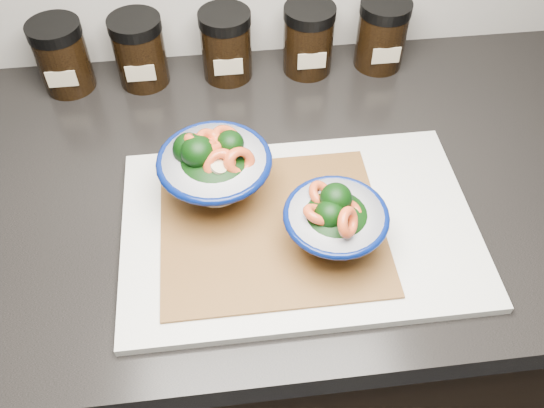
{
  "coord_description": "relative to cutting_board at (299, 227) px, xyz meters",
  "views": [
    {
      "loc": [
        0.02,
        0.91,
        1.49
      ],
      "look_at": [
        0.07,
        1.35,
        0.96
      ],
      "focal_mm": 38.0,
      "sensor_mm": 36.0,
      "label": 1
    }
  ],
  "objects": [
    {
      "name": "cabinet",
      "position": [
        -0.1,
        0.1,
        -0.48
      ],
      "size": [
        3.43,
        0.58,
        0.86
      ],
      "primitive_type": "cube",
      "color": "black",
      "rests_on": "ground"
    },
    {
      "name": "countertop",
      "position": [
        -0.1,
        0.1,
        -0.03
      ],
      "size": [
        3.5,
        0.6,
        0.04
      ],
      "primitive_type": "cube",
      "color": "black",
      "rests_on": "cabinet"
    },
    {
      "name": "cutting_board",
      "position": [
        0.0,
        0.0,
        0.0
      ],
      "size": [
        0.45,
        0.3,
        0.01
      ],
      "primitive_type": "cube",
      "color": "silver",
      "rests_on": "countertop"
    },
    {
      "name": "bamboo_mat",
      "position": [
        -0.04,
        -0.0,
        0.01
      ],
      "size": [
        0.28,
        0.24,
        0.0
      ],
      "primitive_type": "cube",
      "color": "#935A2C",
      "rests_on": "cutting_board"
    },
    {
      "name": "bowl_left",
      "position": [
        -0.1,
        0.06,
        0.06
      ],
      "size": [
        0.15,
        0.15,
        0.11
      ],
      "rotation": [
        0.0,
        0.0,
        0.09
      ],
      "color": "white",
      "rests_on": "bamboo_mat"
    },
    {
      "name": "bowl_right",
      "position": [
        0.04,
        -0.04,
        0.05
      ],
      "size": [
        0.13,
        0.13,
        0.1
      ],
      "rotation": [
        0.0,
        0.0,
        0.34
      ],
      "color": "white",
      "rests_on": "bamboo_mat"
    },
    {
      "name": "spice_jar_a",
      "position": [
        -0.32,
        0.34,
        0.05
      ],
      "size": [
        0.08,
        0.08,
        0.11
      ],
      "color": "black",
      "rests_on": "countertop"
    },
    {
      "name": "spice_jar_b",
      "position": [
        -0.2,
        0.34,
        0.05
      ],
      "size": [
        0.08,
        0.08,
        0.11
      ],
      "color": "black",
      "rests_on": "countertop"
    },
    {
      "name": "spice_jar_c",
      "position": [
        -0.07,
        0.34,
        0.05
      ],
      "size": [
        0.08,
        0.08,
        0.11
      ],
      "color": "black",
      "rests_on": "countertop"
    },
    {
      "name": "spice_jar_d",
      "position": [
        0.06,
        0.34,
        0.05
      ],
      "size": [
        0.08,
        0.08,
        0.11
      ],
      "color": "black",
      "rests_on": "countertop"
    },
    {
      "name": "spice_jar_e",
      "position": [
        0.18,
        0.34,
        0.05
      ],
      "size": [
        0.08,
        0.08,
        0.11
      ],
      "color": "black",
      "rests_on": "countertop"
    }
  ]
}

